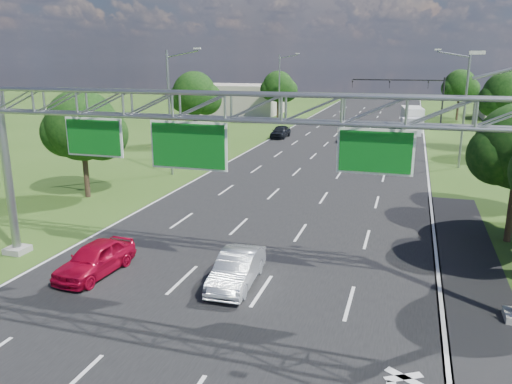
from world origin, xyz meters
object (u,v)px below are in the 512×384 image
at_px(sign_gantry, 230,122).
at_px(silver_sedan, 237,269).
at_px(box_truck, 412,120).
at_px(traffic_signal, 416,91).
at_px(red_coupe, 95,259).

distance_m(sign_gantry, silver_sedan, 6.19).
bearing_deg(box_truck, sign_gantry, -104.22).
bearing_deg(silver_sedan, traffic_signal, 80.07).
xyz_separation_m(sign_gantry, traffic_signal, (7.15, 53.00, -1.72)).
distance_m(sign_gantry, red_coupe, 8.72).
distance_m(traffic_signal, box_truck, 4.50).
bearing_deg(red_coupe, silver_sedan, 11.39).
bearing_deg(red_coupe, box_truck, 79.66).
bearing_deg(traffic_signal, box_truck, -94.97).
bearing_deg(traffic_signal, silver_sedan, -97.36).
height_order(sign_gantry, silver_sedan, sign_gantry).
bearing_deg(silver_sedan, box_truck, 79.94).
relative_size(silver_sedan, box_truck, 0.51).
bearing_deg(box_truck, traffic_signal, 78.63).
bearing_deg(sign_gantry, traffic_signal, 82.32).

